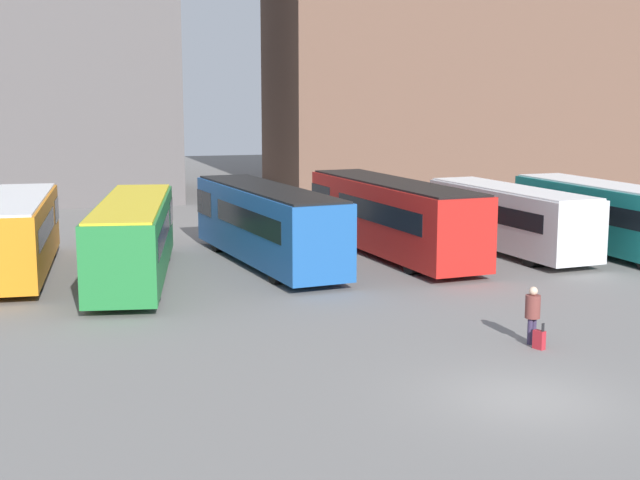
# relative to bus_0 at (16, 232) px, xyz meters

# --- Properties ---
(ground_plane) EXTENTS (160.00, 160.00, 0.00)m
(ground_plane) POSITION_rel_bus_0_xyz_m (12.33, -18.05, -1.63)
(ground_plane) COLOR slate
(building_block_right) EXTENTS (30.58, 12.54, 25.14)m
(building_block_right) POSITION_rel_bus_0_xyz_m (31.34, 26.44, 10.94)
(building_block_right) COLOR brown
(building_block_right) RESTS_ON ground_plane
(bus_0) EXTENTS (2.90, 10.77, 2.99)m
(bus_0) POSITION_rel_bus_0_xyz_m (0.00, 0.00, 0.00)
(bus_0) COLOR orange
(bus_0) RESTS_ON ground_plane
(bus_1) EXTENTS (4.01, 12.02, 3.00)m
(bus_1) POSITION_rel_bus_0_xyz_m (4.33, -2.18, 0.01)
(bus_1) COLOR #237A38
(bus_1) RESTS_ON ground_plane
(bus_2) EXTENTS (4.26, 11.97, 3.18)m
(bus_2) POSITION_rel_bus_0_xyz_m (9.74, -0.50, 0.10)
(bus_2) COLOR #1E56A3
(bus_2) RESTS_ON ground_plane
(bus_3) EXTENTS (4.09, 12.55, 3.23)m
(bus_3) POSITION_rel_bus_0_xyz_m (15.32, 0.03, 0.13)
(bus_3) COLOR red
(bus_3) RESTS_ON ground_plane
(bus_4) EXTENTS (3.68, 10.26, 2.88)m
(bus_4) POSITION_rel_bus_0_xyz_m (20.55, -0.56, -0.06)
(bus_4) COLOR silver
(bus_4) RESTS_ON ground_plane
(bus_5) EXTENTS (3.56, 11.70, 3.02)m
(bus_5) POSITION_rel_bus_0_xyz_m (24.66, -2.02, 0.02)
(bus_5) COLOR #19847F
(bus_5) RESTS_ON ground_plane
(traveler) EXTENTS (0.56, 0.56, 1.64)m
(traveler) POSITION_rel_bus_0_xyz_m (14.64, -13.95, -0.65)
(traveler) COLOR #382D4C
(traveler) RESTS_ON ground_plane
(suitcase) EXTENTS (0.30, 0.37, 0.75)m
(suitcase) POSITION_rel_bus_0_xyz_m (14.60, -14.46, -1.36)
(suitcase) COLOR #B7232D
(suitcase) RESTS_ON ground_plane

